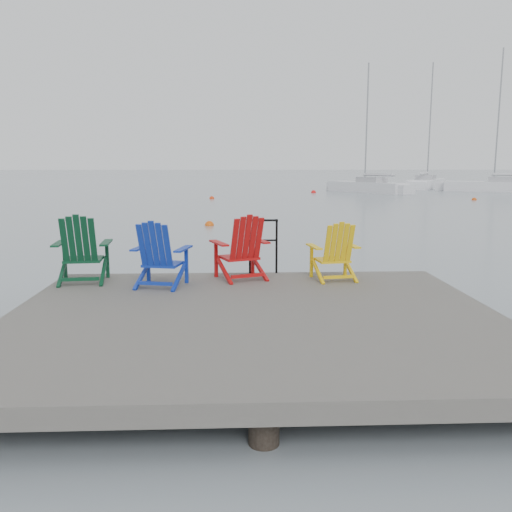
{
  "coord_description": "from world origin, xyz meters",
  "views": [
    {
      "loc": [
        -0.24,
        -6.36,
        2.3
      ],
      "look_at": [
        0.11,
        2.09,
        0.85
      ],
      "focal_mm": 38.0,
      "sensor_mm": 36.0,
      "label": 1
    }
  ],
  "objects_px": {
    "chair_green": "(82,249)",
    "buoy_d": "(314,193)",
    "handrail": "(263,241)",
    "sailboat_mid": "(426,184)",
    "sailboat_near": "(368,188)",
    "sailboat_far": "(499,187)",
    "chair_red": "(242,247)",
    "chair_blue": "(159,254)",
    "buoy_a": "(209,226)",
    "buoy_b": "(212,199)",
    "chair_yellow": "(335,251)",
    "buoy_c": "(474,200)"
  },
  "relations": [
    {
      "from": "chair_yellow",
      "to": "buoy_b",
      "type": "distance_m",
      "value": 27.97
    },
    {
      "from": "sailboat_far",
      "to": "chair_green",
      "type": "bearing_deg",
      "value": 173.6
    },
    {
      "from": "buoy_c",
      "to": "buoy_a",
      "type": "bearing_deg",
      "value": -139.81
    },
    {
      "from": "chair_blue",
      "to": "chair_red",
      "type": "xyz_separation_m",
      "value": [
        1.22,
        0.47,
        0.02
      ]
    },
    {
      "from": "chair_red",
      "to": "sailboat_mid",
      "type": "relative_size",
      "value": 0.08
    },
    {
      "from": "handrail",
      "to": "sailboat_mid",
      "type": "xyz_separation_m",
      "value": [
        17.99,
        42.68,
        -0.69
      ]
    },
    {
      "from": "sailboat_near",
      "to": "buoy_a",
      "type": "distance_m",
      "value": 26.73
    },
    {
      "from": "sailboat_mid",
      "to": "chair_red",
      "type": "bearing_deg",
      "value": -84.18
    },
    {
      "from": "chair_green",
      "to": "sailboat_far",
      "type": "xyz_separation_m",
      "value": [
        24.52,
        36.35,
        -0.67
      ]
    },
    {
      "from": "sailboat_mid",
      "to": "buoy_d",
      "type": "relative_size",
      "value": 29.78
    },
    {
      "from": "buoy_a",
      "to": "chair_yellow",
      "type": "bearing_deg",
      "value": -78.39
    },
    {
      "from": "chair_red",
      "to": "buoy_a",
      "type": "height_order",
      "value": "chair_red"
    },
    {
      "from": "handrail",
      "to": "sailboat_far",
      "type": "xyz_separation_m",
      "value": [
        21.73,
        35.74,
        -0.69
      ]
    },
    {
      "from": "handrail",
      "to": "sailboat_mid",
      "type": "relative_size",
      "value": 0.08
    },
    {
      "from": "chair_green",
      "to": "sailboat_mid",
      "type": "relative_size",
      "value": 0.09
    },
    {
      "from": "chair_blue",
      "to": "buoy_a",
      "type": "relative_size",
      "value": 2.77
    },
    {
      "from": "chair_blue",
      "to": "chair_yellow",
      "type": "distance_m",
      "value": 2.68
    },
    {
      "from": "buoy_b",
      "to": "buoy_d",
      "type": "xyz_separation_m",
      "value": [
        7.84,
        7.23,
        0.0
      ]
    },
    {
      "from": "chair_green",
      "to": "sailboat_near",
      "type": "height_order",
      "value": "sailboat_near"
    },
    {
      "from": "handrail",
      "to": "chair_red",
      "type": "bearing_deg",
      "value": -126.96
    },
    {
      "from": "chair_red",
      "to": "buoy_c",
      "type": "bearing_deg",
      "value": 38.4
    },
    {
      "from": "chair_red",
      "to": "buoy_b",
      "type": "distance_m",
      "value": 27.74
    },
    {
      "from": "chair_blue",
      "to": "buoy_a",
      "type": "bearing_deg",
      "value": 101.77
    },
    {
      "from": "chair_blue",
      "to": "buoy_d",
      "type": "distance_m",
      "value": 36.18
    },
    {
      "from": "chair_blue",
      "to": "chair_yellow",
      "type": "bearing_deg",
      "value": 20.29
    },
    {
      "from": "buoy_b",
      "to": "buoy_d",
      "type": "bearing_deg",
      "value": 42.7
    },
    {
      "from": "handrail",
      "to": "sailboat_far",
      "type": "bearing_deg",
      "value": 58.7
    },
    {
      "from": "chair_green",
      "to": "sailboat_near",
      "type": "relative_size",
      "value": 0.1
    },
    {
      "from": "chair_red",
      "to": "sailboat_far",
      "type": "distance_m",
      "value": 42.42
    },
    {
      "from": "sailboat_near",
      "to": "buoy_b",
      "type": "bearing_deg",
      "value": -178.64
    },
    {
      "from": "chair_green",
      "to": "buoy_d",
      "type": "distance_m",
      "value": 36.13
    },
    {
      "from": "chair_red",
      "to": "sailboat_mid",
      "type": "distance_m",
      "value": 46.89
    },
    {
      "from": "buoy_a",
      "to": "buoy_b",
      "type": "xyz_separation_m",
      "value": [
        -0.51,
        15.74,
        0.0
      ]
    },
    {
      "from": "sailboat_near",
      "to": "buoy_d",
      "type": "relative_size",
      "value": 26.25
    },
    {
      "from": "buoy_b",
      "to": "buoy_c",
      "type": "height_order",
      "value": "buoy_b"
    },
    {
      "from": "sailboat_mid",
      "to": "handrail",
      "type": "bearing_deg",
      "value": -84.0
    },
    {
      "from": "chair_red",
      "to": "chair_yellow",
      "type": "distance_m",
      "value": 1.44
    },
    {
      "from": "chair_red",
      "to": "chair_blue",
      "type": "bearing_deg",
      "value": -179.74
    },
    {
      "from": "handrail",
      "to": "sailboat_near",
      "type": "height_order",
      "value": "sailboat_near"
    },
    {
      "from": "chair_yellow",
      "to": "buoy_c",
      "type": "relative_size",
      "value": 2.88
    },
    {
      "from": "chair_yellow",
      "to": "chair_green",
      "type": "bearing_deg",
      "value": 171.8
    },
    {
      "from": "chair_green",
      "to": "sailboat_far",
      "type": "bearing_deg",
      "value": 50.66
    },
    {
      "from": "chair_blue",
      "to": "chair_yellow",
      "type": "relative_size",
      "value": 1.07
    },
    {
      "from": "buoy_b",
      "to": "buoy_d",
      "type": "distance_m",
      "value": 10.67
    },
    {
      "from": "chair_blue",
      "to": "buoy_a",
      "type": "xyz_separation_m",
      "value": [
        0.18,
        12.41,
        -0.99
      ]
    },
    {
      "from": "handrail",
      "to": "buoy_b",
      "type": "height_order",
      "value": "handrail"
    },
    {
      "from": "buoy_c",
      "to": "buoy_d",
      "type": "relative_size",
      "value": 0.79
    },
    {
      "from": "buoy_a",
      "to": "chair_blue",
      "type": "bearing_deg",
      "value": -90.85
    },
    {
      "from": "buoy_c",
      "to": "buoy_d",
      "type": "bearing_deg",
      "value": 134.17
    },
    {
      "from": "chair_blue",
      "to": "buoy_d",
      "type": "xyz_separation_m",
      "value": [
        7.51,
        35.38,
        -0.99
      ]
    }
  ]
}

